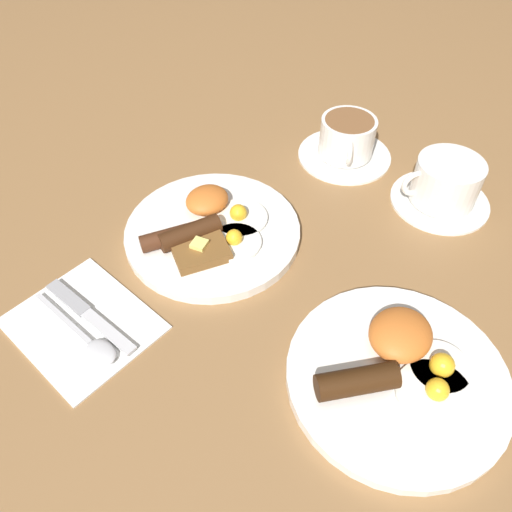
{
  "coord_description": "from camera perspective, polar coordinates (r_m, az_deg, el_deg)",
  "views": [
    {
      "loc": [
        0.33,
        0.39,
        0.52
      ],
      "look_at": [
        0.0,
        0.09,
        0.03
      ],
      "focal_mm": 35.0,
      "sensor_mm": 36.0,
      "label": 1
    }
  ],
  "objects": [
    {
      "name": "knife",
      "position": [
        0.66,
        -18.95,
        -6.06
      ],
      "size": [
        0.02,
        0.16,
        0.01
      ],
      "rotation": [
        0.0,
        0.0,
        1.62
      ],
      "color": "silver",
      "rests_on": "napkin"
    },
    {
      "name": "napkin",
      "position": [
        0.66,
        -19.21,
        -7.33
      ],
      "size": [
        0.15,
        0.17,
        0.01
      ],
      "primitive_type": "cube",
      "rotation": [
        0.0,
        0.0,
        0.01
      ],
      "color": "white",
      "rests_on": "ground_plane"
    },
    {
      "name": "breakfast_plate_far",
      "position": [
        0.6,
        15.95,
        -12.54
      ],
      "size": [
        0.25,
        0.25,
        0.05
      ],
      "color": "white",
      "rests_on": "ground_plane"
    },
    {
      "name": "ground_plane",
      "position": [
        0.73,
        -4.92,
        2.33
      ],
      "size": [
        3.0,
        3.0,
        0.0
      ],
      "primitive_type": "plane",
      "color": "olive"
    },
    {
      "name": "spoon",
      "position": [
        0.63,
        -18.27,
        -9.55
      ],
      "size": [
        0.03,
        0.15,
        0.01
      ],
      "rotation": [
        0.0,
        0.0,
        1.6
      ],
      "color": "silver",
      "rests_on": "napkin"
    },
    {
      "name": "teacup_near",
      "position": [
        0.87,
        10.3,
        12.74
      ],
      "size": [
        0.16,
        0.16,
        0.07
      ],
      "color": "white",
      "rests_on": "ground_plane"
    },
    {
      "name": "breakfast_plate_near",
      "position": [
        0.72,
        -5.18,
        2.99
      ],
      "size": [
        0.25,
        0.25,
        0.04
      ],
      "color": "white",
      "rests_on": "ground_plane"
    },
    {
      "name": "teacup_far",
      "position": [
        0.81,
        20.75,
        7.62
      ],
      "size": [
        0.15,
        0.15,
        0.08
      ],
      "color": "white",
      "rests_on": "ground_plane"
    }
  ]
}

